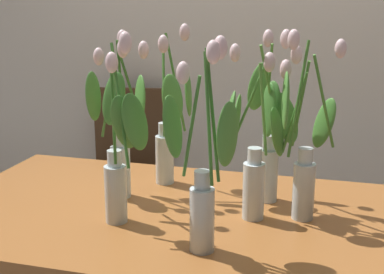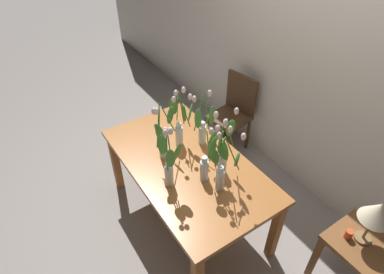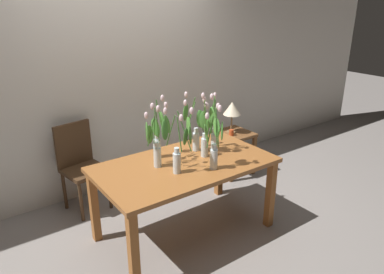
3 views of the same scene
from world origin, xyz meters
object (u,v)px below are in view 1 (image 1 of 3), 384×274
at_px(tulip_vase_5, 169,134).
at_px(dining_chair, 128,165).
at_px(tulip_vase_0, 300,147).
at_px(tulip_vase_2, 205,174).
at_px(tulip_vase_6, 119,154).
at_px(dining_table, 181,237).
at_px(tulip_vase_4, 262,146).
at_px(tulip_vase_1, 260,159).
at_px(tulip_vase_3, 120,136).

xyz_separation_m(tulip_vase_5, dining_chair, (-0.50, 0.80, -0.41)).
height_order(tulip_vase_0, tulip_vase_2, tulip_vase_0).
relative_size(tulip_vase_5, tulip_vase_6, 1.00).
distance_m(dining_table, tulip_vase_2, 0.42).
bearing_deg(tulip_vase_4, tulip_vase_0, -40.83).
xyz_separation_m(dining_table, tulip_vase_2, (0.14, -0.24, 0.31)).
distance_m(dining_table, dining_chair, 1.22).
relative_size(tulip_vase_2, tulip_vase_5, 1.00).
bearing_deg(tulip_vase_0, dining_chair, 135.32).
height_order(tulip_vase_5, tulip_vase_6, tulip_vase_6).
bearing_deg(tulip_vase_2, tulip_vase_1, 69.67).
xyz_separation_m(tulip_vase_2, tulip_vase_3, (-0.39, 0.34, -0.01)).
bearing_deg(dining_chair, tulip_vase_1, -49.31).
relative_size(tulip_vase_1, tulip_vase_2, 0.99).
xyz_separation_m(tulip_vase_0, tulip_vase_1, (-0.12, -0.03, -0.04)).
height_order(tulip_vase_2, tulip_vase_4, tulip_vase_2).
height_order(tulip_vase_4, tulip_vase_5, tulip_vase_5).
distance_m(tulip_vase_4, tulip_vase_5, 0.35).
distance_m(tulip_vase_0, tulip_vase_1, 0.13).
bearing_deg(dining_chair, tulip_vase_6, -68.43).
height_order(tulip_vase_0, tulip_vase_5, same).
bearing_deg(tulip_vase_0, tulip_vase_2, -125.43).
relative_size(tulip_vase_1, tulip_vase_3, 1.02).
bearing_deg(tulip_vase_5, tulip_vase_1, -29.09).
xyz_separation_m(tulip_vase_4, tulip_vase_6, (-0.38, -0.32, 0.03)).
xyz_separation_m(tulip_vase_3, tulip_vase_4, (0.48, 0.09, -0.02)).
xyz_separation_m(tulip_vase_1, dining_chair, (-0.86, 1.00, -0.40)).
bearing_deg(tulip_vase_4, dining_table, -140.55).
xyz_separation_m(dining_table, dining_chair, (-0.62, 1.04, -0.12)).
height_order(tulip_vase_0, tulip_vase_6, tulip_vase_6).
bearing_deg(tulip_vase_1, tulip_vase_2, -110.33).
height_order(tulip_vase_2, tulip_vase_6, tulip_vase_6).
relative_size(dining_table, tulip_vase_1, 2.76).
bearing_deg(tulip_vase_2, tulip_vase_0, 54.57).
xyz_separation_m(tulip_vase_3, dining_chair, (-0.37, 0.95, -0.43)).
distance_m(tulip_vase_6, dining_chair, 1.33).
distance_m(tulip_vase_1, tulip_vase_5, 0.41).
relative_size(tulip_vase_4, dining_chair, 0.61).
relative_size(dining_table, tulip_vase_4, 2.81).
relative_size(tulip_vase_2, dining_chair, 0.63).
relative_size(tulip_vase_1, tulip_vase_4, 1.02).
distance_m(tulip_vase_4, dining_chair, 1.27).
bearing_deg(tulip_vase_4, tulip_vase_5, 171.45).
xyz_separation_m(tulip_vase_2, tulip_vase_6, (-0.29, 0.11, -0.00)).
distance_m(tulip_vase_0, dining_chair, 1.45).
bearing_deg(dining_table, tulip_vase_6, -140.13).
distance_m(tulip_vase_0, tulip_vase_5, 0.51).
bearing_deg(tulip_vase_3, tulip_vase_2, -41.32).
bearing_deg(tulip_vase_3, tulip_vase_0, -2.36).
relative_size(tulip_vase_3, dining_chair, 0.61).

